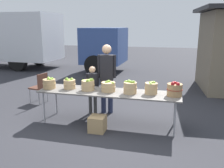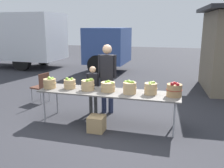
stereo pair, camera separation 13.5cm
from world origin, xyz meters
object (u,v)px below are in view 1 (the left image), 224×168
Objects in this scene: produce_crate at (97,124)px; vendor_adult at (107,74)px; apple_basket_green_0 at (49,83)px; apple_basket_green_3 at (108,87)px; child_customer at (93,86)px; apple_basket_green_1 at (70,84)px; apple_basket_green_2 at (88,85)px; apple_basket_green_4 at (130,87)px; folding_chair at (40,86)px; box_truck at (36,39)px; apple_basket_green_5 at (151,88)px; market_table at (109,93)px; apple_basket_red_0 at (175,89)px.

vendor_adult is at bearing 95.20° from produce_crate.
produce_crate is at bearing -16.79° from apple_basket_green_0.
apple_basket_green_3 is 0.27× the size of child_customer.
apple_basket_green_2 is at bearing -3.49° from apple_basket_green_1.
apple_basket_green_1 is 0.65m from child_customer.
apple_basket_green_3 is at bearing -0.76° from apple_basket_green_1.
apple_basket_green_4 is at bearing 1.27° from apple_basket_green_0.
vendor_adult is 0.47m from child_customer.
apple_basket_green_1 is 0.96× the size of apple_basket_green_4.
apple_basket_green_0 is at bearing -178.73° from apple_basket_green_4.
apple_basket_green_3 is at bearing 76.01° from produce_crate.
folding_chair is at bearing 146.40° from produce_crate.
folding_chair is 2.61× the size of produce_crate.
produce_crate is at bearing -49.77° from box_truck.
apple_basket_green_5 is 1.56m from child_customer.
apple_basket_red_0 is (1.40, 0.02, 0.17)m from market_table.
child_customer reaches higher than folding_chair.
apple_basket_red_0 is (2.79, 0.08, 0.02)m from apple_basket_green_0.
apple_basket_green_3 is at bearing -179.82° from apple_basket_red_0.
apple_basket_green_2 is at bearing 3.90° from apple_basket_green_0.
vendor_adult reaches higher than apple_basket_green_5.
child_customer is (-0.08, 0.53, -0.17)m from apple_basket_green_2.
folding_chair is (-0.88, 1.04, -0.36)m from apple_basket_green_0.
child_customer is 0.15× the size of box_truck.
produce_crate is (1.27, -0.38, -0.71)m from apple_basket_green_0.
folding_chair reaches higher than market_table.
produce_crate is (-0.11, -0.46, -0.70)m from apple_basket_green_3.
apple_basket_green_0 is 2.31m from apple_basket_green_5.
apple_basket_green_4 reaches higher than apple_basket_green_0.
apple_basket_green_1 is at bearing 179.81° from apple_basket_red_0.
apple_basket_green_2 is at bearing -49.71° from box_truck.
folding_chair is at bearing 156.88° from apple_basket_green_3.
market_table is 2.59× the size of child_customer.
apple_basket_green_2 is 0.18× the size of vendor_adult.
apple_basket_green_5 is at bearing 2.95° from market_table.
apple_basket_green_1 is 7.57m from box_truck.
apple_basket_green_5 is at bearing 176.50° from apple_basket_red_0.
apple_basket_red_0 reaches higher than apple_basket_green_5.
apple_basket_green_4 is 1.00m from vendor_adult.
child_customer is at bearing 165.24° from apple_basket_red_0.
apple_basket_green_1 is 0.86× the size of produce_crate.
market_table is 0.50m from apple_basket_green_2.
apple_basket_red_0 is at bearing -40.47° from box_truck.
apple_basket_green_0 is 1.02× the size of apple_basket_green_4.
vendor_adult is (-1.62, 0.66, 0.12)m from apple_basket_red_0.
apple_basket_green_3 is (0.92, -0.01, -0.00)m from apple_basket_green_1.
apple_basket_green_1 reaches higher than produce_crate.
market_table is at bearing 74.45° from produce_crate.
apple_basket_green_5 is (0.44, 0.07, -0.00)m from apple_basket_green_4.
apple_basket_green_1 reaches higher than apple_basket_green_3.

